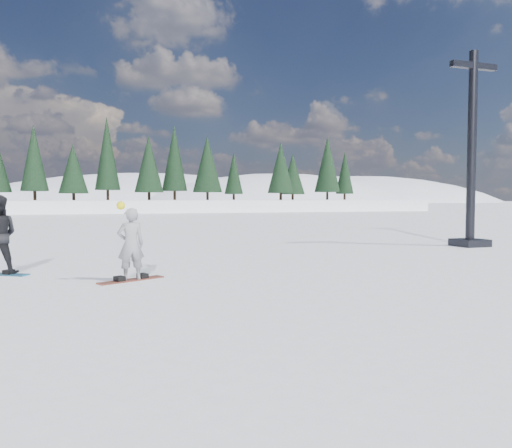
{
  "coord_description": "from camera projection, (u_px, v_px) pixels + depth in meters",
  "views": [
    {
      "loc": [
        1.25,
        -11.37,
        1.79
      ],
      "look_at": [
        5.15,
        1.17,
        1.1
      ],
      "focal_mm": 35.0,
      "sensor_mm": 36.0,
      "label": 1
    }
  ],
  "objects": [
    {
      "name": "lift_tower",
      "position": [
        471.0,
        168.0,
        18.28
      ],
      "size": [
        1.96,
        1.1,
        7.12
      ],
      "rotation": [
        0.0,
        0.0,
        0.03
      ],
      "color": "black",
      "rests_on": "ground"
    },
    {
      "name": "alpine_backdrop",
      "position": [
        65.0,
        240.0,
        188.17
      ],
      "size": [
        412.5,
        227.0,
        53.2
      ],
      "color": "white",
      "rests_on": "ground"
    },
    {
      "name": "snowboarder_woman",
      "position": [
        131.0,
        244.0,
        10.71
      ],
      "size": [
        0.63,
        0.46,
        1.72
      ],
      "rotation": [
        0.0,
        0.0,
        3.3
      ],
      "color": "gray",
      "rests_on": "ground"
    },
    {
      "name": "ground",
      "position": [
        41.0,
        282.0,
        10.57
      ],
      "size": [
        420.0,
        420.0,
        0.0
      ],
      "primitive_type": "plane",
      "color": "white",
      "rests_on": "ground"
    },
    {
      "name": "snowboard_woman",
      "position": [
        131.0,
        280.0,
        10.76
      ],
      "size": [
        1.46,
        0.94,
        0.03
      ],
      "primitive_type": "cube",
      "rotation": [
        0.0,
        0.0,
        0.48
      ],
      "color": "#983D21",
      "rests_on": "ground"
    }
  ]
}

